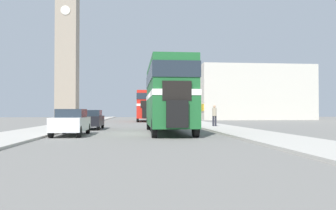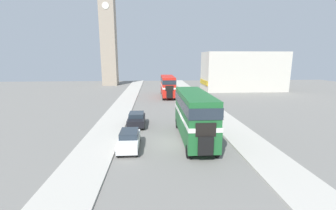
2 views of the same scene
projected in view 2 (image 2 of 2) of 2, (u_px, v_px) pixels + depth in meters
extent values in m
plane|color=slate|center=(174.00, 143.00, 20.25)|extent=(120.00, 120.00, 0.00)
cube|color=#B7B2A8|center=(247.00, 141.00, 20.70)|extent=(3.50, 120.00, 0.12)
cube|color=#B7B2A8|center=(98.00, 145.00, 19.79)|extent=(3.50, 120.00, 0.12)
cube|color=#1E602D|center=(194.00, 126.00, 20.94)|extent=(2.51, 9.39, 1.75)
cube|color=white|center=(194.00, 115.00, 20.73)|extent=(2.53, 9.44, 0.32)
cube|color=#1E602D|center=(194.00, 103.00, 20.51)|extent=(2.46, 9.21, 1.91)
cube|color=#232D38|center=(194.00, 102.00, 20.49)|extent=(2.53, 9.30, 0.86)
cube|color=black|center=(206.00, 146.00, 16.27)|extent=(1.13, 0.20, 1.40)
cube|color=black|center=(206.00, 130.00, 16.16)|extent=(1.50, 0.12, 1.02)
cylinder|color=black|center=(188.00, 151.00, 17.25)|extent=(0.28, 1.02, 1.02)
cylinder|color=black|center=(217.00, 150.00, 17.39)|extent=(0.28, 1.02, 1.02)
cylinder|color=black|center=(177.00, 123.00, 24.72)|extent=(0.28, 1.02, 1.02)
cylinder|color=black|center=(197.00, 123.00, 24.87)|extent=(0.28, 1.02, 1.02)
cube|color=red|center=(168.00, 90.00, 45.12)|extent=(2.47, 9.41, 1.60)
cube|color=white|center=(168.00, 86.00, 44.93)|extent=(2.50, 9.46, 0.29)
cube|color=red|center=(168.00, 81.00, 44.73)|extent=(2.42, 9.22, 1.74)
cube|color=#232D38|center=(168.00, 80.00, 44.71)|extent=(2.50, 9.32, 0.78)
cube|color=black|center=(170.00, 94.00, 40.44)|extent=(1.11, 0.20, 1.28)
cube|color=black|center=(169.00, 88.00, 40.35)|extent=(1.48, 0.12, 0.93)
cylinder|color=black|center=(163.00, 97.00, 41.41)|extent=(0.28, 1.02, 1.02)
cylinder|color=black|center=(175.00, 97.00, 41.55)|extent=(0.28, 1.02, 1.02)
cylinder|color=black|center=(162.00, 92.00, 48.90)|extent=(0.28, 1.02, 1.02)
cylinder|color=black|center=(172.00, 91.00, 49.05)|extent=(0.28, 1.02, 1.02)
cube|color=white|center=(129.00, 141.00, 18.91)|extent=(1.66, 4.10, 0.77)
cube|color=#232D38|center=(129.00, 133.00, 18.94)|extent=(1.46, 2.13, 0.48)
cylinder|color=black|center=(118.00, 153.00, 17.37)|extent=(0.20, 0.64, 0.64)
cylinder|color=black|center=(137.00, 153.00, 17.46)|extent=(0.20, 0.64, 0.64)
cylinder|color=black|center=(123.00, 139.00, 20.50)|extent=(0.20, 0.64, 0.64)
cylinder|color=black|center=(139.00, 138.00, 20.60)|extent=(0.20, 0.64, 0.64)
cube|color=black|center=(137.00, 120.00, 25.42)|extent=(1.84, 3.96, 0.75)
cube|color=#232D38|center=(136.00, 115.00, 25.45)|extent=(1.62, 2.06, 0.46)
cylinder|color=black|center=(128.00, 127.00, 23.94)|extent=(0.20, 0.64, 0.64)
cylinder|color=black|center=(143.00, 127.00, 24.05)|extent=(0.20, 0.64, 0.64)
cylinder|color=black|center=(131.00, 120.00, 26.93)|extent=(0.20, 0.64, 0.64)
cylinder|color=black|center=(144.00, 119.00, 27.04)|extent=(0.20, 0.64, 0.64)
cylinder|color=#282833|center=(221.00, 116.00, 27.90)|extent=(0.17, 0.17, 0.88)
cylinder|color=#282833|center=(222.00, 116.00, 27.91)|extent=(0.17, 0.17, 0.88)
cylinder|color=tan|center=(222.00, 109.00, 27.75)|extent=(0.37, 0.37, 0.70)
sphere|color=tan|center=(222.00, 106.00, 27.65)|extent=(0.24, 0.24, 0.24)
cube|color=tan|center=(109.00, 39.00, 63.49)|extent=(4.12, 4.12, 26.19)
cylinder|color=silver|center=(105.00, 5.00, 59.74)|extent=(1.86, 0.10, 1.86)
cube|color=beige|center=(243.00, 71.00, 54.02)|extent=(18.92, 8.15, 9.11)
cube|color=gold|center=(204.00, 82.00, 53.89)|extent=(0.12, 7.74, 1.09)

